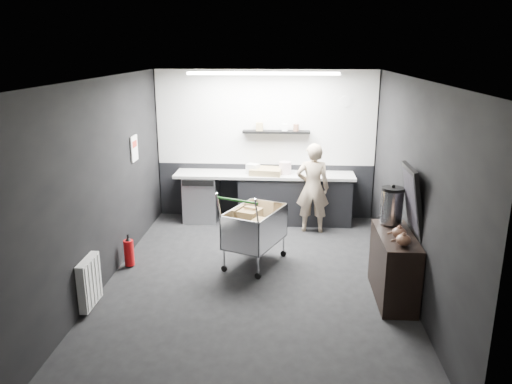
{
  "coord_description": "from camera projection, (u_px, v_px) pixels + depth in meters",
  "views": [
    {
      "loc": [
        0.42,
        -6.21,
        3.06
      ],
      "look_at": [
        -0.02,
        0.4,
        1.14
      ],
      "focal_mm": 35.0,
      "sensor_mm": 36.0,
      "label": 1
    }
  ],
  "objects": [
    {
      "name": "floor",
      "position": [
        255.0,
        280.0,
        6.83
      ],
      "size": [
        5.5,
        5.5,
        0.0
      ],
      "primitive_type": "plane",
      "color": "black",
      "rests_on": "ground"
    },
    {
      "name": "ceiling",
      "position": [
        255.0,
        79.0,
        6.08
      ],
      "size": [
        5.5,
        5.5,
        0.0
      ],
      "primitive_type": "plane",
      "rotation": [
        3.14,
        0.0,
        0.0
      ],
      "color": "white",
      "rests_on": "wall_back"
    },
    {
      "name": "wall_back",
      "position": [
        265.0,
        145.0,
        9.09
      ],
      "size": [
        5.5,
        0.0,
        5.5
      ],
      "primitive_type": "plane",
      "rotation": [
        1.57,
        0.0,
        0.0
      ],
      "color": "black",
      "rests_on": "floor"
    },
    {
      "name": "wall_front",
      "position": [
        231.0,
        280.0,
        3.82
      ],
      "size": [
        5.5,
        0.0,
        5.5
      ],
      "primitive_type": "plane",
      "rotation": [
        -1.57,
        0.0,
        0.0
      ],
      "color": "black",
      "rests_on": "floor"
    },
    {
      "name": "wall_left",
      "position": [
        104.0,
        182.0,
        6.58
      ],
      "size": [
        0.0,
        5.5,
        5.5
      ],
      "primitive_type": "plane",
      "rotation": [
        1.57,
        0.0,
        1.57
      ],
      "color": "black",
      "rests_on": "floor"
    },
    {
      "name": "wall_right",
      "position": [
        412.0,
        188.0,
        6.33
      ],
      "size": [
        0.0,
        5.5,
        5.5
      ],
      "primitive_type": "plane",
      "rotation": [
        1.57,
        0.0,
        -1.57
      ],
      "color": "black",
      "rests_on": "floor"
    },
    {
      "name": "kitchen_wall_panel",
      "position": [
        265.0,
        118.0,
        8.93
      ],
      "size": [
        3.95,
        0.02,
        1.7
      ],
      "primitive_type": "cube",
      "color": "silver",
      "rests_on": "wall_back"
    },
    {
      "name": "dado_panel",
      "position": [
        265.0,
        190.0,
        9.31
      ],
      "size": [
        3.95,
        0.02,
        1.0
      ],
      "primitive_type": "cube",
      "color": "black",
      "rests_on": "wall_back"
    },
    {
      "name": "floating_shelf",
      "position": [
        276.0,
        132.0,
        8.88
      ],
      "size": [
        1.2,
        0.22,
        0.04
      ],
      "primitive_type": "cube",
      "color": "black",
      "rests_on": "wall_back"
    },
    {
      "name": "wall_clock",
      "position": [
        345.0,
        102.0,
        8.75
      ],
      "size": [
        0.2,
        0.03,
        0.2
      ],
      "primitive_type": "cylinder",
      "rotation": [
        1.57,
        0.0,
        0.0
      ],
      "color": "silver",
      "rests_on": "wall_back"
    },
    {
      "name": "poster",
      "position": [
        134.0,
        148.0,
        7.77
      ],
      "size": [
        0.02,
        0.3,
        0.4
      ],
      "primitive_type": "cube",
      "color": "white",
      "rests_on": "wall_left"
    },
    {
      "name": "poster_red_band",
      "position": [
        134.0,
        144.0,
        7.75
      ],
      "size": [
        0.02,
        0.22,
        0.1
      ],
      "primitive_type": "cube",
      "color": "red",
      "rests_on": "poster"
    },
    {
      "name": "radiator",
      "position": [
        89.0,
        282.0,
        5.99
      ],
      "size": [
        0.1,
        0.5,
        0.6
      ],
      "primitive_type": "cube",
      "color": "silver",
      "rests_on": "wall_left"
    },
    {
      "name": "ceiling_strip",
      "position": [
        263.0,
        73.0,
        7.86
      ],
      "size": [
        2.4,
        0.2,
        0.04
      ],
      "primitive_type": "cube",
      "color": "white",
      "rests_on": "ceiling"
    },
    {
      "name": "prep_counter",
      "position": [
        272.0,
        197.0,
        9.01
      ],
      "size": [
        3.2,
        0.61,
        0.9
      ],
      "color": "black",
      "rests_on": "floor"
    },
    {
      "name": "person",
      "position": [
        313.0,
        188.0,
        8.45
      ],
      "size": [
        0.57,
        0.38,
        1.55
      ],
      "primitive_type": "imported",
      "rotation": [
        0.0,
        0.0,
        3.12
      ],
      "color": "beige",
      "rests_on": "floor"
    },
    {
      "name": "shopping_cart",
      "position": [
        255.0,
        229.0,
        7.2
      ],
      "size": [
        0.98,
        1.26,
        1.14
      ],
      "color": "silver",
      "rests_on": "floor"
    },
    {
      "name": "sideboard",
      "position": [
        395.0,
        257.0,
        6.24
      ],
      "size": [
        0.49,
        1.14,
        1.71
      ],
      "color": "black",
      "rests_on": "floor"
    },
    {
      "name": "fire_extinguisher",
      "position": [
        129.0,
        252.0,
        7.19
      ],
      "size": [
        0.14,
        0.14,
        0.47
      ],
      "color": "#BB0C0F",
      "rests_on": "floor"
    },
    {
      "name": "cardboard_box",
      "position": [
        266.0,
        171.0,
        8.83
      ],
      "size": [
        0.59,
        0.48,
        0.11
      ],
      "primitive_type": "cube",
      "rotation": [
        0.0,
        0.0,
        -0.12
      ],
      "color": "#917B4D",
      "rests_on": "prep_counter"
    },
    {
      "name": "pink_tub",
      "position": [
        285.0,
        168.0,
        8.85
      ],
      "size": [
        0.22,
        0.22,
        0.22
      ],
      "primitive_type": "cylinder",
      "color": "beige",
      "rests_on": "prep_counter"
    },
    {
      "name": "white_container",
      "position": [
        253.0,
        169.0,
        8.84
      ],
      "size": [
        0.25,
        0.23,
        0.18
      ],
      "primitive_type": "cube",
      "rotation": [
        0.0,
        0.0,
        -0.43
      ],
      "color": "silver",
      "rests_on": "prep_counter"
    }
  ]
}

